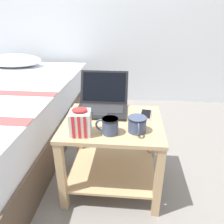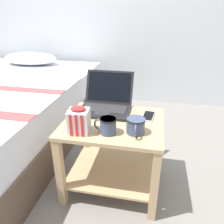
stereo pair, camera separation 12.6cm
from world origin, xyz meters
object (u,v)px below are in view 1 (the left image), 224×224
(mug_front_left, at_px, (137,124))
(cell_phone, at_px, (146,114))
(mug_front_right, at_px, (110,125))
(snack_bag, at_px, (80,122))
(laptop, at_px, (102,103))

(mug_front_left, height_order, cell_phone, mug_front_left)
(mug_front_left, relative_size, cell_phone, 0.92)
(mug_front_left, distance_m, mug_front_right, 0.15)
(mug_front_left, height_order, snack_bag, snack_bag)
(laptop, distance_m, snack_bag, 0.34)
(mug_front_left, bearing_deg, cell_phone, 74.48)
(laptop, xyz_separation_m, mug_front_left, (0.23, -0.28, 0.00))
(snack_bag, height_order, cell_phone, snack_bag)
(laptop, bearing_deg, cell_phone, -12.99)
(mug_front_left, xyz_separation_m, snack_bag, (-0.30, -0.05, 0.02))
(mug_front_left, distance_m, cell_phone, 0.23)
(cell_phone, bearing_deg, mug_front_right, -129.80)
(laptop, distance_m, mug_front_left, 0.36)
(snack_bag, bearing_deg, cell_phone, 36.00)
(mug_front_left, relative_size, snack_bag, 0.93)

